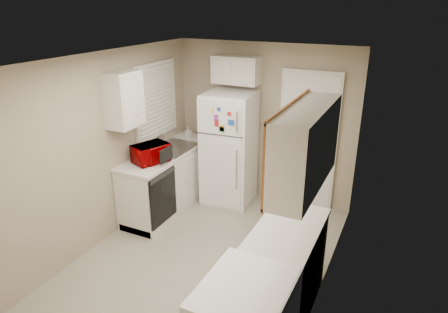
% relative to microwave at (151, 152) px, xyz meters
% --- Properties ---
extents(floor, '(3.80, 3.80, 0.00)m').
position_rel_microwave_xyz_m(floor, '(1.08, -0.46, -1.05)').
color(floor, '#B4B09E').
rests_on(floor, ground).
extents(ceiling, '(3.80, 3.80, 0.00)m').
position_rel_microwave_xyz_m(ceiling, '(1.08, -0.46, 1.35)').
color(ceiling, white).
rests_on(ceiling, floor).
extents(wall_left, '(3.80, 3.80, 0.00)m').
position_rel_microwave_xyz_m(wall_left, '(-0.32, -0.46, 0.15)').
color(wall_left, tan).
rests_on(wall_left, floor).
extents(wall_right, '(3.80, 3.80, 0.00)m').
position_rel_microwave_xyz_m(wall_right, '(2.48, -0.46, 0.15)').
color(wall_right, tan).
rests_on(wall_right, floor).
extents(wall_back, '(2.80, 2.80, 0.00)m').
position_rel_microwave_xyz_m(wall_back, '(1.08, 1.44, 0.15)').
color(wall_back, tan).
rests_on(wall_back, floor).
extents(wall_front, '(2.80, 2.80, 0.00)m').
position_rel_microwave_xyz_m(wall_front, '(1.08, -2.36, 0.15)').
color(wall_front, tan).
rests_on(wall_front, floor).
extents(left_counter, '(0.60, 1.80, 0.90)m').
position_rel_microwave_xyz_m(left_counter, '(-0.02, 0.44, -0.60)').
color(left_counter, silver).
rests_on(left_counter, floor).
extents(dishwasher, '(0.03, 0.58, 0.72)m').
position_rel_microwave_xyz_m(dishwasher, '(0.27, -0.16, -0.56)').
color(dishwasher, black).
rests_on(dishwasher, floor).
extents(sink, '(0.54, 0.74, 0.16)m').
position_rel_microwave_xyz_m(sink, '(-0.02, 0.59, -0.19)').
color(sink, gray).
rests_on(sink, left_counter).
extents(microwave, '(0.52, 0.40, 0.31)m').
position_rel_microwave_xyz_m(microwave, '(0.00, 0.00, 0.00)').
color(microwave, '#920001').
rests_on(microwave, left_counter).
extents(soap_bottle, '(0.10, 0.10, 0.18)m').
position_rel_microwave_xyz_m(soap_bottle, '(-0.07, 1.11, -0.05)').
color(soap_bottle, silver).
rests_on(soap_bottle, left_counter).
extents(window_blinds, '(0.10, 0.98, 1.08)m').
position_rel_microwave_xyz_m(window_blinds, '(-0.28, 0.59, 0.55)').
color(window_blinds, silver).
rests_on(window_blinds, wall_left).
extents(upper_cabinet_left, '(0.30, 0.45, 0.70)m').
position_rel_microwave_xyz_m(upper_cabinet_left, '(-0.17, -0.24, 0.75)').
color(upper_cabinet_left, silver).
rests_on(upper_cabinet_left, wall_left).
extents(refrigerator, '(0.76, 0.74, 1.71)m').
position_rel_microwave_xyz_m(refrigerator, '(0.69, 1.04, -0.19)').
color(refrigerator, white).
rests_on(refrigerator, floor).
extents(cabinet_over_fridge, '(0.70, 0.30, 0.40)m').
position_rel_microwave_xyz_m(cabinet_over_fridge, '(0.68, 1.29, 0.95)').
color(cabinet_over_fridge, silver).
rests_on(cabinet_over_fridge, wall_back).
extents(interior_door, '(0.86, 0.06, 2.08)m').
position_rel_microwave_xyz_m(interior_door, '(1.78, 1.40, -0.03)').
color(interior_door, white).
rests_on(interior_door, floor).
extents(right_counter, '(0.60, 2.00, 0.90)m').
position_rel_microwave_xyz_m(right_counter, '(2.18, -1.26, -0.60)').
color(right_counter, silver).
rests_on(right_counter, floor).
extents(upper_cabinet_right, '(0.30, 1.20, 0.70)m').
position_rel_microwave_xyz_m(upper_cabinet_right, '(2.33, -0.96, 0.75)').
color(upper_cabinet_right, silver).
rests_on(upper_cabinet_right, wall_right).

